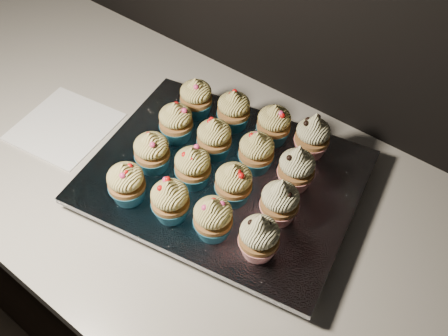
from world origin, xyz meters
name	(u,v)px	position (x,y,z in m)	size (l,w,h in m)	color
cabinet	(228,316)	(0.00, 1.70, 0.43)	(2.40, 0.60, 0.86)	black
worktop	(229,209)	(0.00, 1.70, 0.88)	(2.44, 0.64, 0.04)	beige
napkin	(65,127)	(-0.37, 1.65, 0.90)	(0.18, 0.18, 0.00)	white
baking_tray	(224,182)	(-0.03, 1.72, 0.91)	(0.42, 0.32, 0.02)	black
foil_lining	(224,176)	(-0.03, 1.72, 0.93)	(0.46, 0.36, 0.01)	silver
cupcake_0	(127,183)	(-0.12, 1.58, 0.97)	(0.06, 0.06, 0.08)	#1B6180
cupcake_1	(170,200)	(-0.04, 1.60, 0.97)	(0.06, 0.06, 0.08)	#1B6180
cupcake_2	(213,218)	(0.03, 1.62, 0.97)	(0.06, 0.06, 0.08)	#1B6180
cupcake_3	(259,237)	(0.11, 1.63, 0.97)	(0.06, 0.06, 0.10)	red
cupcake_4	(152,152)	(-0.14, 1.66, 0.97)	(0.06, 0.06, 0.08)	#1B6180
cupcake_5	(193,167)	(-0.06, 1.68, 0.97)	(0.06, 0.06, 0.08)	#1B6180
cupcake_6	(234,183)	(0.01, 1.69, 0.97)	(0.06, 0.06, 0.08)	#1B6180
cupcake_7	(280,201)	(0.09, 1.71, 0.97)	(0.06, 0.06, 0.10)	red
cupcake_8	(176,122)	(-0.15, 1.74, 0.97)	(0.06, 0.06, 0.08)	#1B6180
cupcake_9	(214,138)	(-0.07, 1.75, 0.97)	(0.06, 0.06, 0.08)	#1B6180
cupcake_10	(256,152)	(0.00, 1.77, 0.97)	(0.06, 0.06, 0.08)	#1B6180
cupcake_11	(296,168)	(0.08, 1.78, 0.97)	(0.06, 0.06, 0.10)	red
cupcake_12	(196,98)	(-0.17, 1.81, 0.97)	(0.06, 0.06, 0.08)	#1B6180
cupcake_13	(234,110)	(-0.09, 1.83, 0.97)	(0.06, 0.06, 0.08)	#1B6180
cupcake_14	(274,124)	(-0.01, 1.85, 0.97)	(0.06, 0.06, 0.08)	#1B6180
cupcake_15	(312,136)	(0.06, 1.86, 0.97)	(0.06, 0.06, 0.10)	red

